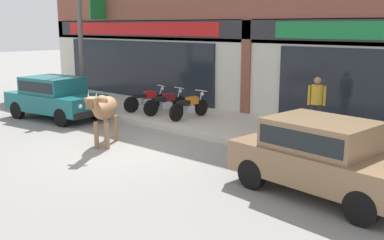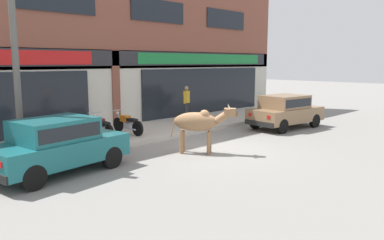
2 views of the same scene
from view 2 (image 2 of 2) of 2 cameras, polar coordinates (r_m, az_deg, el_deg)
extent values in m
plane|color=gray|center=(12.54, 3.08, -4.51)|extent=(90.00, 90.00, 0.00)
cube|color=#B7AFA3|center=(15.33, -7.85, -1.80)|extent=(19.00, 3.39, 0.17)
cube|color=beige|center=(16.72, -12.08, 4.55)|extent=(23.00, 0.55, 3.40)
cube|color=#28282D|center=(16.42, -11.62, 9.21)|extent=(22.08, 0.08, 0.64)
cube|color=brown|center=(16.48, -11.52, 4.51)|extent=(0.36, 0.12, 3.40)
cube|color=black|center=(20.24, 2.25, 4.46)|extent=(8.74, 0.10, 2.40)
cube|color=#197A38|center=(20.16, 2.33, 9.28)|extent=(9.20, 0.05, 0.52)
cube|color=black|center=(18.05, -5.13, 16.21)|extent=(3.13, 0.06, 1.00)
cube|color=black|center=(21.51, 5.23, 15.01)|extent=(3.13, 0.06, 1.00)
ellipsoid|color=#936B47|center=(11.85, 0.56, -0.25)|extent=(1.24, 1.44, 0.60)
sphere|color=#936B47|center=(11.77, 1.91, 0.80)|extent=(0.32, 0.32, 0.32)
cylinder|color=#936B47|center=(12.05, 2.71, -3.30)|extent=(0.12, 0.12, 0.72)
cylinder|color=#936B47|center=(11.77, 2.54, -3.59)|extent=(0.12, 0.12, 0.72)
cylinder|color=#936B47|center=(12.18, -1.36, -3.16)|extent=(0.12, 0.12, 0.72)
cylinder|color=#936B47|center=(11.90, -1.62, -3.44)|extent=(0.12, 0.12, 0.72)
cylinder|color=#936B47|center=(11.73, 4.53, 0.37)|extent=(0.47, 0.52, 0.43)
cube|color=#936B47|center=(11.69, 5.81, 1.16)|extent=(0.39, 0.42, 0.26)
cube|color=brown|center=(11.68, 6.69, 0.95)|extent=(0.21, 0.21, 0.14)
cone|color=beige|center=(11.77, 5.66, 2.10)|extent=(0.11, 0.13, 0.19)
cone|color=beige|center=(11.57, 5.59, 1.99)|extent=(0.11, 0.13, 0.19)
cube|color=#936B47|center=(11.84, 5.47, 1.56)|extent=(0.14, 0.11, 0.10)
cube|color=#936B47|center=(11.52, 5.37, 1.36)|extent=(0.14, 0.11, 0.10)
cylinder|color=#936B47|center=(12.02, -2.93, -1.20)|extent=(0.13, 0.16, 0.60)
cylinder|color=black|center=(18.34, 14.43, 0.43)|extent=(0.62, 0.25, 0.60)
cylinder|color=black|center=(17.53, 18.20, -0.11)|extent=(0.62, 0.25, 0.60)
cylinder|color=black|center=(16.57, 9.66, -0.29)|extent=(0.62, 0.25, 0.60)
cylinder|color=black|center=(15.67, 13.60, -0.94)|extent=(0.62, 0.25, 0.60)
cube|color=#846647|center=(16.96, 14.09, 0.80)|extent=(3.66, 1.98, 0.60)
cube|color=#846647|center=(16.81, 13.95, 2.73)|extent=(2.05, 1.64, 0.56)
cube|color=black|center=(16.81, 13.95, 2.73)|extent=(1.90, 1.64, 0.35)
cube|color=black|center=(18.39, 17.32, 0.58)|extent=(0.29, 1.52, 0.20)
cube|color=black|center=(15.66, 10.23, -0.54)|extent=(0.29, 1.52, 0.20)
sphere|color=silver|center=(18.64, 16.19, 1.67)|extent=(0.14, 0.14, 0.14)
sphere|color=silver|center=(18.11, 18.67, 1.36)|extent=(0.14, 0.14, 0.14)
cube|color=red|center=(15.92, 8.85, 0.82)|extent=(0.05, 0.16, 0.14)
cube|color=red|center=(15.27, 11.60, 0.41)|extent=(0.05, 0.16, 0.14)
cylinder|color=black|center=(11.65, -16.74, -4.39)|extent=(0.62, 0.26, 0.60)
cylinder|color=black|center=(10.55, -12.09, -5.58)|extent=(0.62, 0.26, 0.60)
cylinder|color=black|center=(10.52, -26.95, -6.40)|extent=(0.62, 0.26, 0.60)
cylinder|color=black|center=(9.28, -23.00, -8.10)|extent=(0.62, 0.26, 0.60)
cube|color=#196066|center=(10.38, -19.59, -4.44)|extent=(3.68, 2.05, 0.60)
cube|color=#196066|center=(10.21, -20.23, -1.36)|extent=(2.07, 1.68, 0.56)
cube|color=black|center=(10.21, -20.23, -1.36)|extent=(1.93, 1.68, 0.35)
cube|color=black|center=(11.43, -12.27, -4.06)|extent=(0.32, 1.52, 0.20)
sphere|color=silver|center=(11.75, -13.73, -2.26)|extent=(0.14, 0.14, 0.14)
sphere|color=silver|center=(11.03, -10.58, -2.87)|extent=(0.14, 0.14, 0.14)
cube|color=red|center=(9.10, -27.18, -6.08)|extent=(0.05, 0.16, 0.14)
cylinder|color=black|center=(14.05, -17.72, -1.59)|extent=(0.23, 0.57, 0.56)
cylinder|color=black|center=(12.86, -16.35, -2.47)|extent=(0.23, 0.57, 0.56)
cube|color=#B2B5BA|center=(13.43, -17.05, -1.86)|extent=(0.27, 0.36, 0.24)
cube|color=red|center=(13.54, -17.27, -0.67)|extent=(0.33, 0.44, 0.24)
cube|color=black|center=(13.16, -16.83, -1.00)|extent=(0.34, 0.56, 0.12)
cylinder|color=#B2B5BA|center=(13.95, -17.72, -0.42)|extent=(0.10, 0.27, 0.59)
cylinder|color=#B2B5BA|center=(13.95, -17.81, 0.74)|extent=(0.51, 0.15, 0.03)
sphere|color=silver|center=(14.02, -17.85, 0.28)|extent=(0.12, 0.12, 0.12)
cylinder|color=#B2B5BA|center=(13.08, -17.10, -2.50)|extent=(0.17, 0.48, 0.06)
cylinder|color=black|center=(14.49, -14.61, -1.16)|extent=(0.17, 0.57, 0.56)
cylinder|color=black|center=(13.36, -12.49, -1.90)|extent=(0.17, 0.57, 0.56)
cube|color=#B2B5BA|center=(13.90, -13.56, -1.37)|extent=(0.24, 0.34, 0.24)
cube|color=maroon|center=(14.00, -13.87, -0.22)|extent=(0.29, 0.43, 0.24)
cube|color=black|center=(13.64, -13.19, -0.52)|extent=(0.29, 0.54, 0.12)
cylinder|color=#B2B5BA|center=(14.38, -14.56, -0.01)|extent=(0.07, 0.27, 0.59)
cylinder|color=#B2B5BA|center=(14.38, -14.67, 1.11)|extent=(0.52, 0.10, 0.03)
sphere|color=silver|center=(14.45, -14.74, 0.66)|extent=(0.12, 0.12, 0.12)
cylinder|color=#B2B5BA|center=(13.54, -13.35, -1.96)|extent=(0.12, 0.48, 0.06)
cylinder|color=black|center=(15.01, -11.16, -0.69)|extent=(0.10, 0.56, 0.56)
cylinder|color=black|center=(14.01, -8.27, -1.29)|extent=(0.10, 0.56, 0.56)
cube|color=#B2B5BA|center=(14.49, -9.72, -0.84)|extent=(0.20, 0.32, 0.24)
cube|color=orange|center=(14.57, -10.12, 0.25)|extent=(0.24, 0.40, 0.24)
cube|color=black|center=(14.26, -9.18, 0.00)|extent=(0.22, 0.52, 0.12)
cylinder|color=#B2B5BA|center=(14.92, -11.07, 0.42)|extent=(0.04, 0.27, 0.59)
cylinder|color=#B2B5BA|center=(14.91, -11.19, 1.50)|extent=(0.52, 0.03, 0.03)
sphere|color=silver|center=(14.98, -11.30, 1.06)|extent=(0.12, 0.12, 0.12)
cylinder|color=#B2B5BA|center=(14.15, -9.22, -1.38)|extent=(0.06, 0.48, 0.06)
cylinder|color=#2D2D33|center=(17.67, -0.98, 1.32)|extent=(0.11, 0.11, 0.82)
cylinder|color=#2D2D33|center=(17.83, -0.73, 1.39)|extent=(0.11, 0.11, 0.82)
cylinder|color=gold|center=(17.67, -0.86, 3.57)|extent=(0.32, 0.32, 0.56)
cylinder|color=gold|center=(17.49, -1.15, 3.42)|extent=(0.08, 0.08, 0.56)
cylinder|color=gold|center=(17.87, -0.57, 3.54)|extent=(0.08, 0.08, 0.56)
sphere|color=tan|center=(17.64, -0.86, 4.86)|extent=(0.20, 0.20, 0.20)
cylinder|color=#595651|center=(11.30, -25.25, 7.51)|extent=(0.18, 0.18, 5.25)
camera|label=1|loc=(17.99, 42.68, 7.46)|focal=42.00mm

